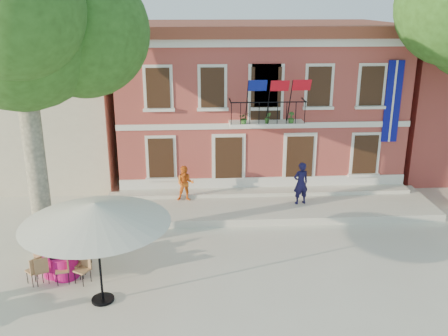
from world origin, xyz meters
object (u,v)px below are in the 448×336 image
(cafe_table_0, at_px, (63,259))
(cafe_table_1, at_px, (65,265))
(pedestrian_orange, at_px, (185,184))
(cafe_table_3, at_px, (56,262))
(plane_tree_west, at_px, (18,25))
(patio_umbrella, at_px, (95,213))
(pedestrian_navy, at_px, (301,183))

(cafe_table_0, relative_size, cafe_table_1, 0.98)
(pedestrian_orange, bearing_deg, cafe_table_0, -125.22)
(pedestrian_orange, xyz_separation_m, cafe_table_0, (-3.95, -5.20, -0.65))
(cafe_table_1, bearing_deg, cafe_table_3, 152.72)
(plane_tree_west, xyz_separation_m, cafe_table_3, (0.68, -1.35, -7.36))
(patio_umbrella, xyz_separation_m, cafe_table_0, (-1.58, 1.84, -2.40))
(pedestrian_navy, xyz_separation_m, cafe_table_1, (-8.66, -4.95, -0.79))
(cafe_table_0, bearing_deg, pedestrian_orange, 52.80)
(cafe_table_1, bearing_deg, plane_tree_west, 123.94)
(plane_tree_west, bearing_deg, cafe_table_1, -56.06)
(pedestrian_navy, distance_m, cafe_table_3, 10.22)
(plane_tree_west, relative_size, cafe_table_3, 5.82)
(plane_tree_west, relative_size, patio_umbrella, 2.49)
(pedestrian_orange, xyz_separation_m, cafe_table_3, (-4.13, -5.41, -0.65))
(pedestrian_orange, distance_m, cafe_table_1, 6.78)
(cafe_table_3, bearing_deg, pedestrian_orange, 52.62)
(pedestrian_orange, height_order, cafe_table_1, pedestrian_orange)
(cafe_table_3, bearing_deg, cafe_table_1, -27.28)
(pedestrian_navy, xyz_separation_m, pedestrian_orange, (-4.87, 0.63, -0.14))
(pedestrian_orange, bearing_deg, pedestrian_navy, -5.44)
(plane_tree_west, distance_m, patio_umbrella, 6.28)
(patio_umbrella, distance_m, cafe_table_3, 3.39)
(patio_umbrella, height_order, cafe_table_1, patio_umbrella)
(cafe_table_0, bearing_deg, plane_tree_west, 127.32)
(patio_umbrella, relative_size, pedestrian_orange, 2.73)
(patio_umbrella, distance_m, cafe_table_0, 3.41)
(patio_umbrella, relative_size, cafe_table_0, 2.31)
(patio_umbrella, xyz_separation_m, pedestrian_navy, (7.24, 6.41, -1.61))
(patio_umbrella, bearing_deg, pedestrian_orange, 71.38)
(pedestrian_navy, relative_size, cafe_table_1, 0.98)
(pedestrian_navy, height_order, cafe_table_1, pedestrian_navy)
(pedestrian_navy, xyz_separation_m, cafe_table_3, (-9.00, -4.78, -0.79))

